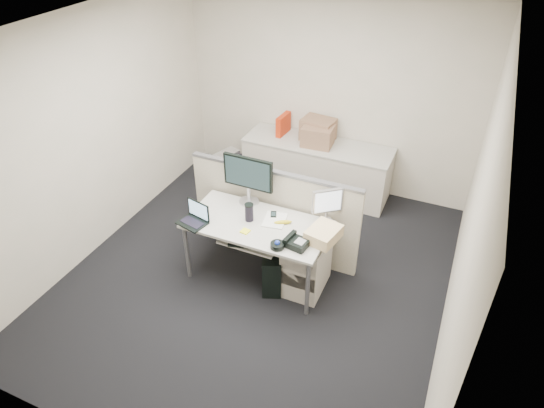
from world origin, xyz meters
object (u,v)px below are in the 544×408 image
at_px(desk, 257,228).
at_px(desk_phone, 297,243).
at_px(monitor_main, 248,180).
at_px(laptop, 191,215).

distance_m(desk, desk_phone, 0.55).
bearing_deg(desk, desk_phone, -19.33).
relative_size(monitor_main, laptop, 1.94).
bearing_deg(monitor_main, desk, -51.15).
distance_m(monitor_main, laptop, 0.73).
height_order(laptop, desk_phone, laptop).
distance_m(monitor_main, desk_phone, 0.95).
xyz_separation_m(desk, monitor_main, (-0.25, 0.32, 0.35)).
height_order(monitor_main, desk_phone, monitor_main).
bearing_deg(desk_phone, laptop, -165.20).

